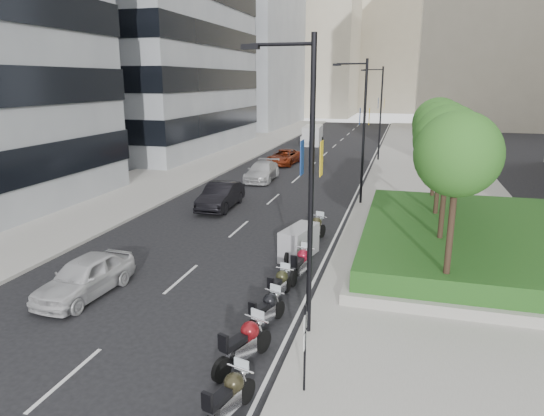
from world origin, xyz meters
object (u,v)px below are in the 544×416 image
at_px(motorcycle_1, 244,344).
at_px(car_a, 85,277).
at_px(motorcycle_0, 228,398).
at_px(lamp_post_0, 306,176).
at_px(parking_sign, 305,344).
at_px(motorcycle_2, 266,311).
at_px(car_b, 221,196).
at_px(motorcycle_5, 299,243).
at_px(car_d, 284,157).
at_px(motorcycle_6, 314,229).
at_px(car_c, 262,171).
at_px(motorcycle_3, 279,285).
at_px(motorcycle_4, 301,264).
at_px(lamp_post_1, 362,125).
at_px(delivery_van, 312,136).
at_px(lamp_post_2, 379,109).

relative_size(motorcycle_1, car_a, 0.54).
bearing_deg(motorcycle_1, motorcycle_0, -149.76).
height_order(lamp_post_0, parking_sign, lamp_post_0).
distance_m(motorcycle_2, car_b, 15.35).
relative_size(motorcycle_5, car_d, 0.50).
bearing_deg(motorcycle_5, motorcycle_6, 7.92).
relative_size(motorcycle_1, car_c, 0.47).
bearing_deg(car_c, car_a, -92.75).
height_order(parking_sign, motorcycle_3, parking_sign).
relative_size(motorcycle_4, car_c, 0.45).
height_order(lamp_post_0, lamp_post_1, same).
bearing_deg(motorcycle_5, motorcycle_3, -163.58).
xyz_separation_m(lamp_post_1, car_c, (-8.16, 5.78, -4.33)).
relative_size(lamp_post_1, motorcycle_4, 3.92).
height_order(motorcycle_3, motorcycle_4, motorcycle_4).
bearing_deg(motorcycle_2, motorcycle_0, -157.27).
distance_m(motorcycle_6, car_d, 22.70).
distance_m(lamp_post_1, motorcycle_2, 17.52).
distance_m(motorcycle_1, car_c, 25.85).
xyz_separation_m(lamp_post_1, motorcycle_1, (-1.24, -19.13, -4.41)).
bearing_deg(lamp_post_1, motorcycle_1, -93.70).
bearing_deg(lamp_post_0, motorcycle_2, 174.93).
bearing_deg(car_b, car_c, 88.36).
distance_m(motorcycle_3, motorcycle_4, 2.17).
xyz_separation_m(motorcycle_5, motorcycle_6, (0.23, 2.38, -0.07)).
xyz_separation_m(motorcycle_0, motorcycle_3, (-0.50, 6.59, -0.04)).
relative_size(motorcycle_3, car_b, 0.43).
bearing_deg(delivery_van, lamp_post_2, -56.24).
distance_m(parking_sign, motorcycle_2, 3.75).
xyz_separation_m(motorcycle_4, car_d, (-7.30, 26.24, 0.09)).
bearing_deg(car_d, lamp_post_1, -53.84).
relative_size(motorcycle_6, car_d, 0.47).
xyz_separation_m(motorcycle_1, motorcycle_6, (-0.13, 11.10, -0.01)).
bearing_deg(lamp_post_1, car_c, 144.66).
xyz_separation_m(parking_sign, car_d, (-8.98, 33.58, -0.76)).
xyz_separation_m(motorcycle_0, car_a, (-7.51, 5.04, 0.14)).
height_order(motorcycle_3, car_b, car_b).
distance_m(motorcycle_4, car_b, 11.86).
bearing_deg(car_a, motorcycle_4, 30.61).
xyz_separation_m(motorcycle_0, motorcycle_2, (-0.39, 4.50, -0.01)).
distance_m(lamp_post_0, car_d, 31.99).
bearing_deg(delivery_van, car_c, -93.87).
bearing_deg(car_c, motorcycle_3, -73.93).
bearing_deg(delivery_van, lamp_post_1, -78.24).
relative_size(motorcycle_4, car_a, 0.53).
bearing_deg(lamp_post_1, motorcycle_4, -94.60).
height_order(lamp_post_2, motorcycle_2, lamp_post_2).
xyz_separation_m(car_c, delivery_van, (-0.36, 22.91, 0.32)).
relative_size(lamp_post_1, motorcycle_0, 4.09).
relative_size(parking_sign, motorcycle_2, 1.18).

